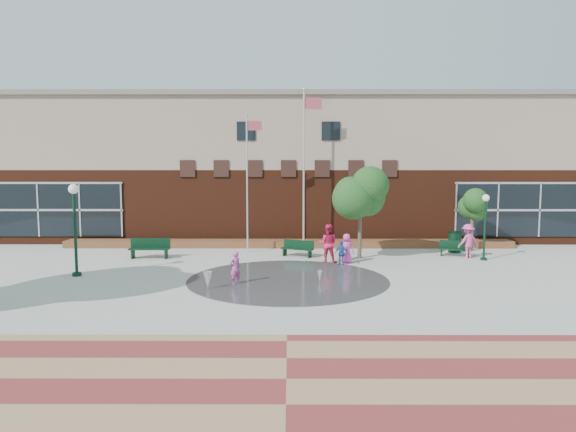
{
  "coord_description": "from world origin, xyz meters",
  "views": [
    {
      "loc": [
        0.08,
        -18.08,
        4.8
      ],
      "look_at": [
        0.0,
        4.0,
        2.6
      ],
      "focal_mm": 32.0,
      "sensor_mm": 36.0,
      "label": 1
    }
  ],
  "objects_px": {
    "flagpole_right": "(305,160)",
    "child_splash": "(235,268)",
    "flagpole_left": "(248,176)",
    "trash_can": "(455,242)",
    "bench_left": "(150,252)"
  },
  "relations": [
    {
      "from": "flagpole_right",
      "to": "child_splash",
      "type": "bearing_deg",
      "value": -120.11
    },
    {
      "from": "flagpole_left",
      "to": "trash_can",
      "type": "height_order",
      "value": "flagpole_left"
    },
    {
      "from": "trash_can",
      "to": "child_splash",
      "type": "relative_size",
      "value": 0.88
    },
    {
      "from": "flagpole_left",
      "to": "child_splash",
      "type": "xyz_separation_m",
      "value": [
        0.08,
        -7.55,
        -3.54
      ]
    },
    {
      "from": "flagpole_left",
      "to": "trash_can",
      "type": "xyz_separation_m",
      "value": [
        11.33,
        -0.02,
        -3.61
      ]
    },
    {
      "from": "flagpole_right",
      "to": "bench_left",
      "type": "distance_m",
      "value": 9.84
    },
    {
      "from": "flagpole_left",
      "to": "flagpole_right",
      "type": "height_order",
      "value": "flagpole_right"
    },
    {
      "from": "flagpole_left",
      "to": "flagpole_right",
      "type": "relative_size",
      "value": 0.83
    },
    {
      "from": "flagpole_left",
      "to": "bench_left",
      "type": "bearing_deg",
      "value": -172.91
    },
    {
      "from": "flagpole_right",
      "to": "child_splash",
      "type": "height_order",
      "value": "flagpole_right"
    },
    {
      "from": "bench_left",
      "to": "child_splash",
      "type": "xyz_separation_m",
      "value": [
        5.02,
        -5.71,
        0.34
      ]
    },
    {
      "from": "child_splash",
      "to": "flagpole_left",
      "type": "bearing_deg",
      "value": -130.54
    },
    {
      "from": "flagpole_right",
      "to": "bench_left",
      "type": "height_order",
      "value": "flagpole_right"
    },
    {
      "from": "flagpole_right",
      "to": "trash_can",
      "type": "distance_m",
      "value": 9.43
    },
    {
      "from": "bench_left",
      "to": "child_splash",
      "type": "bearing_deg",
      "value": -49.16
    }
  ]
}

